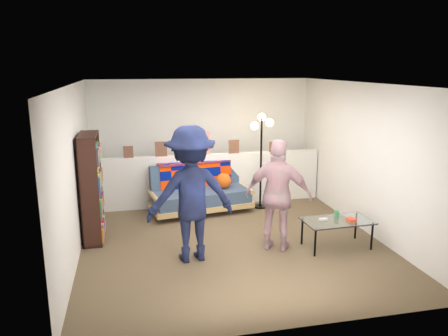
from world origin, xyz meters
name	(u,v)px	position (x,y,z in m)	size (l,w,h in m)	color
ground	(229,238)	(0.00, 0.00, 0.00)	(5.00, 5.00, 0.00)	brown
room_shell	(223,129)	(0.00, 0.47, 1.67)	(4.60, 5.05, 2.45)	silver
half_wall_ledge	(209,179)	(0.00, 1.80, 0.50)	(4.45, 0.15, 1.00)	silver
ledge_decor	(197,146)	(-0.23, 1.78, 1.18)	(2.97, 0.02, 0.45)	brown
futon_sofa	(201,192)	(-0.22, 1.42, 0.37)	(1.94, 1.14, 0.79)	tan
bookshelf	(91,191)	(-2.08, 0.47, 0.77)	(0.28, 0.83, 1.66)	black
coffee_table	(338,222)	(1.50, -0.67, 0.40)	(1.03, 0.59, 0.53)	black
floor_lamp	(262,142)	(0.94, 1.41, 1.27)	(0.39, 0.32, 1.79)	black
person_left	(191,194)	(-0.68, -0.59, 0.94)	(1.22, 0.70, 1.89)	black
person_right	(278,196)	(0.60, -0.54, 0.83)	(0.97, 0.40, 1.65)	pink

